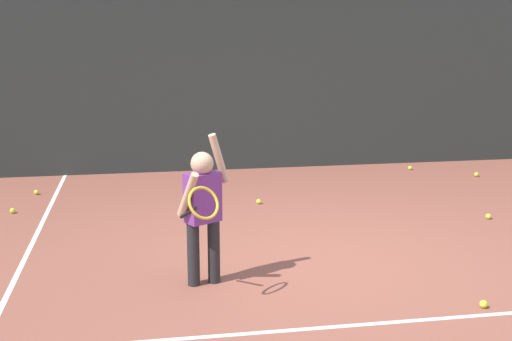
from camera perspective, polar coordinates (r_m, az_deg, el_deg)
The scene contains 14 objects.
ground_plane at distance 6.60m, azimuth 5.88°, elevation -7.85°, with size 20.00×20.00×0.00m, color brown.
court_line_baseline at distance 5.39m, azimuth 9.87°, elevation -12.82°, with size 9.00×0.05×0.00m, color white.
court_line_sideline at distance 7.42m, azimuth -18.71°, elevation -6.12°, with size 0.05×9.00×0.00m, color white.
back_fence_windscreen at distance 10.46m, azimuth -0.37°, elevation 10.09°, with size 13.75×0.08×3.68m, color #282D2B.
fence_post_1 at distance 10.52m, azimuth -0.43°, elevation 10.52°, with size 0.09×0.09×3.83m, color slate.
tennis_player at distance 5.83m, azimuth -4.57°, elevation -3.07°, with size 0.50×0.82×1.35m.
tennis_ball_0 at distance 8.71m, azimuth -20.13°, elevation -3.26°, with size 0.07×0.07×0.07m, color #CCE033.
tennis_ball_1 at distance 8.59m, azimuth 0.24°, elevation -2.68°, with size 0.07×0.07×0.07m, color #CCE033.
tennis_ball_2 at distance 10.84m, azimuth 13.07°, elevation 0.22°, with size 0.07×0.07×0.07m, color #CCE033.
tennis_ball_3 at distance 7.39m, azimuth -5.39°, elevation -5.30°, with size 0.07×0.07×0.07m, color #CCE033.
tennis_ball_4 at distance 5.88m, azimuth 18.92°, elevation -10.78°, with size 0.07×0.07×0.07m, color #CCE033.
tennis_ball_5 at distance 8.42m, azimuth 19.28°, elevation -3.73°, with size 0.07×0.07×0.07m, color #CCE033.
tennis_ball_6 at distance 10.64m, azimuth 18.36°, elevation -0.33°, with size 0.07×0.07×0.07m, color #CCE033.
tennis_ball_8 at distance 9.53m, azimuth -18.29°, elevation -1.78°, with size 0.07×0.07×0.07m, color #CCE033.
Camera 1 is at (-1.70, -5.95, 2.30)m, focal length 46.70 mm.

